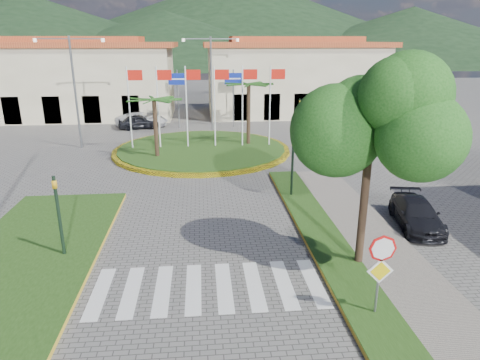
{
  "coord_description": "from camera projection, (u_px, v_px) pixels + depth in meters",
  "views": [
    {
      "loc": [
        0.0,
        -8.26,
        7.73
      ],
      "look_at": [
        1.49,
        8.0,
        2.36
      ],
      "focal_mm": 32.0,
      "sensor_mm": 36.0,
      "label": 1
    }
  ],
  "objects": [
    {
      "name": "building_left",
      "position": [
        63.0,
        79.0,
        43.73
      ],
      "size": [
        23.32,
        9.54,
        8.05
      ],
      "color": "#C1B792",
      "rests_on": "ground"
    },
    {
      "name": "traffic_light_left",
      "position": [
        58.0,
        209.0,
        15.32
      ],
      "size": [
        0.15,
        0.18,
        3.2
      ],
      "color": "black",
      "rests_on": "ground"
    },
    {
      "name": "car_dark_b",
      "position": [
        285.0,
        111.0,
        44.57
      ],
      "size": [
        3.95,
        2.02,
        1.24
      ],
      "primitive_type": "imported",
      "rotation": [
        0.0,
        0.0,
        1.77
      ],
      "color": "black",
      "rests_on": "ground"
    },
    {
      "name": "building_right",
      "position": [
        293.0,
        77.0,
        45.82
      ],
      "size": [
        19.08,
        9.54,
        8.05
      ],
      "color": "#C1B792",
      "rests_on": "ground"
    },
    {
      "name": "crosswalk",
      "position": [
        206.0,
        287.0,
        14.01
      ],
      "size": [
        8.0,
        3.0,
        0.01
      ],
      "primitive_type": "cube",
      "color": "silver",
      "rests_on": "ground"
    },
    {
      "name": "white_van",
      "position": [
        142.0,
        120.0,
        39.69
      ],
      "size": [
        4.86,
        2.49,
        1.32
      ],
      "primitive_type": "imported",
      "rotation": [
        0.0,
        0.0,
        1.51
      ],
      "color": "silver",
      "rests_on": "ground"
    },
    {
      "name": "traffic_light_right",
      "position": [
        292.0,
        161.0,
        21.36
      ],
      "size": [
        0.15,
        0.18,
        3.2
      ],
      "color": "black",
      "rests_on": "ground"
    },
    {
      "name": "hill_far_east",
      "position": [
        411.0,
        36.0,
        141.19
      ],
      "size": [
        120.0,
        120.0,
        18.0
      ],
      "primitive_type": "cone",
      "color": "black",
      "rests_on": "ground"
    },
    {
      "name": "stop_sign",
      "position": [
        381.0,
        263.0,
        11.95
      ],
      "size": [
        0.8,
        0.11,
        2.65
      ],
      "color": "slate",
      "rests_on": "ground"
    },
    {
      "name": "direction_sign_west",
      "position": [
        178.0,
        89.0,
        38.24
      ],
      "size": [
        1.6,
        0.14,
        5.2
      ],
      "color": "slate",
      "rests_on": "ground"
    },
    {
      "name": "verge_right",
      "position": [
        371.0,
        314.0,
        12.51
      ],
      "size": [
        1.6,
        28.0,
        0.18
      ],
      "primitive_type": "cube",
      "color": "#204112",
      "rests_on": "ground"
    },
    {
      "name": "traffic_light_far",
      "position": [
        299.0,
        114.0,
        34.91
      ],
      "size": [
        0.18,
        0.15,
        3.2
      ],
      "color": "black",
      "rests_on": "ground"
    },
    {
      "name": "street_lamp_west",
      "position": [
        75.0,
        87.0,
        30.74
      ],
      "size": [
        4.8,
        0.16,
        8.0
      ],
      "color": "slate",
      "rests_on": "ground"
    },
    {
      "name": "hill_near_back",
      "position": [
        166.0,
        39.0,
        129.83
      ],
      "size": [
        110.0,
        110.0,
        16.0
      ],
      "primitive_type": "cone",
      "color": "black",
      "rests_on": "ground"
    },
    {
      "name": "median_left",
      "position": [
        23.0,
        264.0,
        15.31
      ],
      "size": [
        5.0,
        14.0,
        0.18
      ],
      "primitive_type": "cube",
      "color": "#204112",
      "rests_on": "ground"
    },
    {
      "name": "deciduous_tree",
      "position": [
        372.0,
        123.0,
        13.82
      ],
      "size": [
        3.6,
        3.6,
        6.8
      ],
      "color": "black",
      "rests_on": "ground"
    },
    {
      "name": "hill_far_west",
      "position": [
        23.0,
        29.0,
        134.44
      ],
      "size": [
        140.0,
        140.0,
        22.0
      ],
      "primitive_type": "cone",
      "color": "black",
      "rests_on": "ground"
    },
    {
      "name": "direction_sign_east",
      "position": [
        233.0,
        88.0,
        38.68
      ],
      "size": [
        1.6,
        0.14,
        5.2
      ],
      "color": "slate",
      "rests_on": "ground"
    },
    {
      "name": "hill_far_mid",
      "position": [
        239.0,
        19.0,
        158.19
      ],
      "size": [
        180.0,
        180.0,
        30.0
      ],
      "primitive_type": "cone",
      "color": "black",
      "rests_on": "ground"
    },
    {
      "name": "roundabout_island",
      "position": [
        202.0,
        149.0,
        30.98
      ],
      "size": [
        12.7,
        12.7,
        6.0
      ],
      "color": "yellow",
      "rests_on": "ground"
    },
    {
      "name": "street_lamp_centre",
      "position": [
        211.0,
        79.0,
        37.29
      ],
      "size": [
        4.8,
        0.16,
        8.0
      ],
      "color": "slate",
      "rests_on": "ground"
    },
    {
      "name": "car_dark_a",
      "position": [
        139.0,
        122.0,
        38.78
      ],
      "size": [
        3.94,
        2.28,
        1.26
      ],
      "primitive_type": "imported",
      "rotation": [
        0.0,
        0.0,
        1.8
      ],
      "color": "black",
      "rests_on": "ground"
    },
    {
      "name": "car_side_right",
      "position": [
        416.0,
        214.0,
        18.45
      ],
      "size": [
        2.31,
        4.25,
        1.17
      ],
      "primitive_type": "imported",
      "rotation": [
        0.0,
        0.0,
        -0.17
      ],
      "color": "black",
      "rests_on": "ground"
    },
    {
      "name": "sidewalk_right",
      "position": [
        410.0,
        312.0,
        12.62
      ],
      "size": [
        4.0,
        28.0,
        0.15
      ],
      "primitive_type": "cube",
      "color": "gray",
      "rests_on": "ground"
    }
  ]
}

